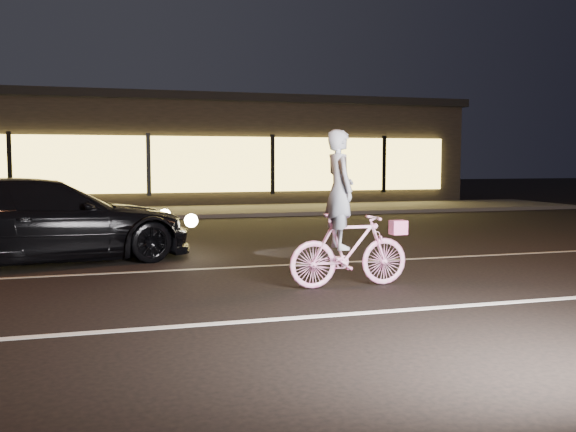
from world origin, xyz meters
name	(u,v)px	position (x,y,z in m)	size (l,w,h in m)	color
ground	(235,293)	(0.00, 0.00, 0.00)	(90.00, 90.00, 0.00)	black
lane_stripe_near	(263,320)	(0.00, -1.50, 0.00)	(60.00, 0.12, 0.01)	silver
lane_stripe_far	(209,269)	(0.00, 2.00, 0.00)	(60.00, 0.10, 0.01)	gray
sidewalk	(154,212)	(0.00, 13.00, 0.06)	(30.00, 4.00, 0.12)	#383533
storefront	(141,151)	(0.00, 18.97, 2.15)	(25.40, 8.42, 4.20)	black
cyclist	(347,232)	(1.56, -0.02, 0.77)	(1.71, 0.59, 2.16)	#FF35A6
sedan	(43,221)	(-2.60, 3.33, 0.73)	(5.37, 3.26, 1.45)	black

